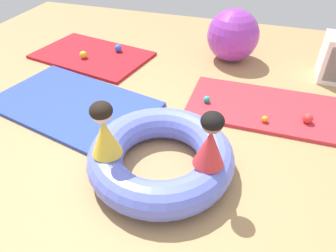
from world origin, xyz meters
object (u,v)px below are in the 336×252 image
at_px(play_ball_orange, 265,119).
at_px(exercise_ball_large, 233,35).
at_px(child_in_yellow, 104,130).
at_px(play_ball_teal, 207,99).
at_px(play_ball_red, 308,118).
at_px(play_ball_blue, 118,48).
at_px(child_in_red, 210,140).
at_px(inflatable_cushion, 161,156).
at_px(play_ball_yellow, 83,55).

height_order(play_ball_orange, exercise_ball_large, exercise_ball_large).
relative_size(child_in_yellow, play_ball_teal, 6.23).
height_order(play_ball_red, play_ball_orange, play_ball_red).
bearing_deg(play_ball_red, play_ball_teal, 177.22).
relative_size(play_ball_teal, play_ball_red, 0.72).
bearing_deg(child_in_yellow, exercise_ball_large, -153.75).
bearing_deg(child_in_yellow, play_ball_blue, -116.99).
distance_m(child_in_yellow, child_in_red, 0.79).
xyz_separation_m(play_ball_orange, exercise_ball_large, (-0.57, 1.44, 0.28)).
bearing_deg(child_in_red, exercise_ball_large, 155.87).
relative_size(inflatable_cushion, play_ball_orange, 17.66).
xyz_separation_m(child_in_yellow, play_ball_teal, (0.53, 1.34, -0.45)).
bearing_deg(child_in_yellow, inflatable_cushion, 162.08).
relative_size(play_ball_yellow, play_ball_blue, 0.98).
height_order(inflatable_cushion, play_ball_blue, inflatable_cushion).
bearing_deg(inflatable_cushion, exercise_ball_large, 84.17).
distance_m(play_ball_red, play_ball_yellow, 3.04).
xyz_separation_m(child_in_red, play_ball_orange, (0.40, 1.03, -0.45)).
distance_m(child_in_red, play_ball_yellow, 2.84).
distance_m(play_ball_blue, play_ball_orange, 2.45).
bearing_deg(play_ball_teal, child_in_red, -78.28).
relative_size(child_in_yellow, play_ball_red, 4.49).
bearing_deg(play_ball_orange, child_in_yellow, -135.47).
bearing_deg(child_in_yellow, play_ball_orange, 173.88).
bearing_deg(play_ball_yellow, play_ball_teal, -17.13).
distance_m(child_in_yellow, exercise_ball_large, 2.68).
height_order(play_ball_teal, exercise_ball_large, exercise_ball_large).
bearing_deg(inflatable_cushion, play_ball_red, 40.42).
bearing_deg(inflatable_cushion, play_ball_yellow, 135.77).
xyz_separation_m(child_in_red, play_ball_red, (0.82, 1.16, -0.43)).
height_order(play_ball_red, play_ball_blue, same).
height_order(play_ball_teal, play_ball_yellow, play_ball_yellow).
height_order(child_in_red, play_ball_orange, child_in_red).
distance_m(child_in_yellow, play_ball_blue, 2.52).
bearing_deg(play_ball_yellow, child_in_yellow, -54.50).
height_order(play_ball_teal, play_ball_red, play_ball_red).
bearing_deg(child_in_yellow, play_ball_yellow, -105.15).
relative_size(play_ball_red, play_ball_orange, 1.49).
relative_size(inflatable_cushion, play_ball_red, 11.89).
bearing_deg(play_ball_teal, play_ball_yellow, 162.87).
height_order(inflatable_cushion, exercise_ball_large, exercise_ball_large).
xyz_separation_m(child_in_red, play_ball_blue, (-1.78, 2.15, -0.43)).
relative_size(child_in_red, play_ball_red, 4.44).
height_order(inflatable_cushion, child_in_yellow, child_in_yellow).
distance_m(play_ball_yellow, play_ball_orange, 2.67).
bearing_deg(play_ball_blue, exercise_ball_large, 11.61).
distance_m(inflatable_cushion, play_ball_blue, 2.45).
xyz_separation_m(child_in_yellow, exercise_ball_large, (0.61, 2.61, -0.17)).
bearing_deg(child_in_red, inflatable_cushion, -132.56).
xyz_separation_m(play_ball_teal, play_ball_red, (1.07, -0.05, 0.01)).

